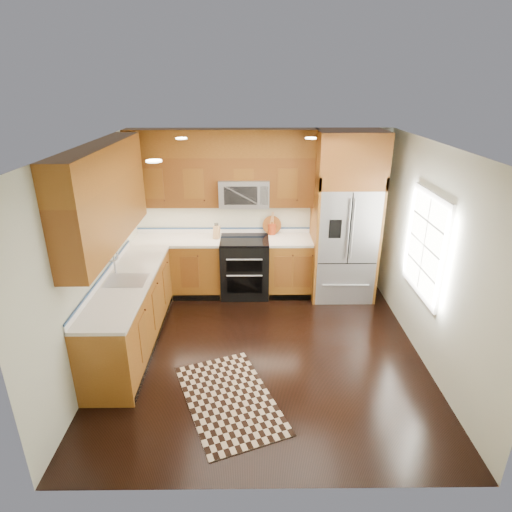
{
  "coord_description": "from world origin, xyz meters",
  "views": [
    {
      "loc": [
        -0.13,
        -4.63,
        3.25
      ],
      "look_at": [
        -0.08,
        0.6,
        1.1
      ],
      "focal_mm": 30.0,
      "sensor_mm": 36.0,
      "label": 1
    }
  ],
  "objects_px": {
    "refrigerator": "(345,218)",
    "rug": "(229,399)",
    "range": "(245,267)",
    "knife_block": "(217,232)",
    "utensil_crock": "(272,227)"
  },
  "relations": [
    {
      "from": "refrigerator",
      "to": "rug",
      "type": "xyz_separation_m",
      "value": [
        -1.69,
        -2.51,
        -1.3
      ]
    },
    {
      "from": "range",
      "to": "knife_block",
      "type": "relative_size",
      "value": 3.82
    },
    {
      "from": "range",
      "to": "utensil_crock",
      "type": "xyz_separation_m",
      "value": [
        0.44,
        0.25,
        0.6
      ]
    },
    {
      "from": "refrigerator",
      "to": "utensil_crock",
      "type": "distance_m",
      "value": 1.17
    },
    {
      "from": "rug",
      "to": "refrigerator",
      "type": "bearing_deg",
      "value": 34.85
    },
    {
      "from": "refrigerator",
      "to": "utensil_crock",
      "type": "height_order",
      "value": "refrigerator"
    },
    {
      "from": "range",
      "to": "refrigerator",
      "type": "xyz_separation_m",
      "value": [
        1.55,
        -0.04,
        0.83
      ]
    },
    {
      "from": "range",
      "to": "rug",
      "type": "bearing_deg",
      "value": -93.11
    },
    {
      "from": "knife_block",
      "to": "utensil_crock",
      "type": "height_order",
      "value": "utensil_crock"
    },
    {
      "from": "rug",
      "to": "utensil_crock",
      "type": "bearing_deg",
      "value": 57.13
    },
    {
      "from": "knife_block",
      "to": "utensil_crock",
      "type": "xyz_separation_m",
      "value": [
        0.88,
        0.17,
        0.02
      ]
    },
    {
      "from": "refrigerator",
      "to": "knife_block",
      "type": "height_order",
      "value": "refrigerator"
    },
    {
      "from": "range",
      "to": "knife_block",
      "type": "height_order",
      "value": "knife_block"
    },
    {
      "from": "knife_block",
      "to": "utensil_crock",
      "type": "distance_m",
      "value": 0.9
    },
    {
      "from": "range",
      "to": "rug",
      "type": "xyz_separation_m",
      "value": [
        -0.14,
        -2.54,
        -0.46
      ]
    }
  ]
}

